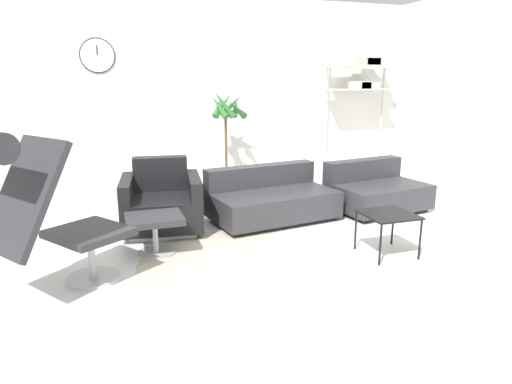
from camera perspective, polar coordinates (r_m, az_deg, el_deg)
ground_plane at (r=4.46m, az=0.12°, el=-7.64°), size 12.00×12.00×0.00m
wall_back at (r=6.95m, az=-7.72°, el=11.92°), size 12.00×0.09×2.80m
round_rug at (r=4.25m, az=-2.15°, el=-8.74°), size 1.86×1.86×0.01m
lounge_chair at (r=3.73m, az=-25.63°, el=-0.75°), size 1.21×1.08×1.32m
ottoman at (r=4.45m, az=-12.54°, el=-4.00°), size 0.53×0.45×0.38m
armchair_red at (r=5.16m, az=-11.69°, el=-1.56°), size 0.94×0.91×0.77m
couch_low at (r=5.44m, az=1.90°, el=-1.08°), size 1.55×1.04×0.61m
couch_second at (r=6.03m, az=14.69°, el=-0.02°), size 1.27×1.00×0.61m
side_table at (r=4.49m, az=16.20°, el=-3.05°), size 0.47×0.47×0.41m
potted_plant at (r=6.59m, az=-3.67°, el=6.72°), size 0.56×0.60×1.50m
shelf_unit at (r=7.67m, az=13.28°, el=14.12°), size 1.10×0.28×2.09m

